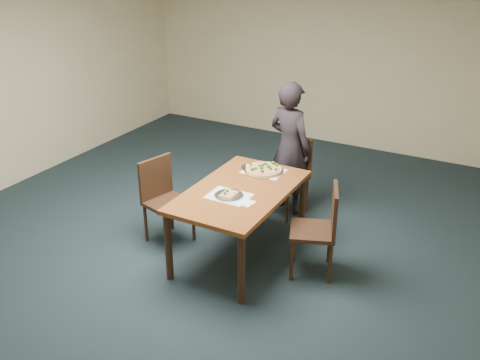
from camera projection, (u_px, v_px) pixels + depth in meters
The scene contains 13 objects.
ground at pixel (183, 260), 5.44m from camera, with size 8.00×8.00×0.00m, color black.
room_shell at pixel (174, 94), 4.71m from camera, with size 8.00×8.00×8.00m.
dining_table at pixel (240, 198), 5.26m from camera, with size 0.90×1.50×0.75m.
chair_far at pixel (290, 171), 6.23m from camera, with size 0.51×0.51×0.91m.
chair_left at pixel (163, 195), 5.63m from camera, with size 0.51×0.51×0.91m.
chair_right at pixel (321, 226), 5.05m from camera, with size 0.54×0.54×0.91m.
diner at pixel (290, 148), 6.15m from camera, with size 0.57×0.37×1.56m, color black.
placemat_main at pixel (264, 171), 5.62m from camera, with size 0.42×0.32×0.00m, color white.
placemat_near at pixel (229, 196), 5.09m from camera, with size 0.40×0.30×0.00m, color white.
pizza_pan at pixel (264, 169), 5.61m from camera, with size 0.42×0.42×0.07m.
slice_plate_near at pixel (229, 195), 5.08m from camera, with size 0.28×0.28×0.06m.
slice_plate_far at pixel (254, 167), 5.69m from camera, with size 0.28×0.28×0.06m.
napkin at pixel (246, 203), 4.96m from camera, with size 0.14×0.14×0.01m, color white.
Camera 1 is at (2.71, -3.76, 3.01)m, focal length 40.00 mm.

